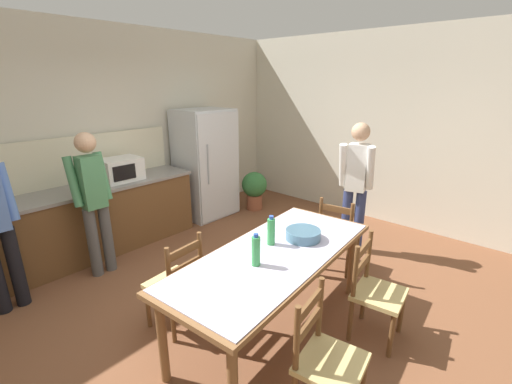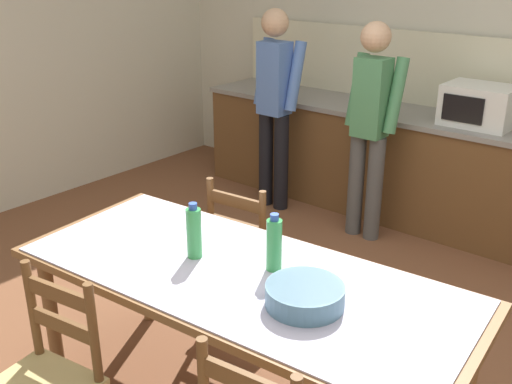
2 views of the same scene
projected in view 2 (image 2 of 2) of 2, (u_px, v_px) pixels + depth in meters
The scene contains 12 objects.
ground_plane at pixel (294, 367), 3.27m from camera, with size 8.32×8.32×0.00m, color brown.
wall_back at pixel (501, 43), 4.63m from camera, with size 6.52×0.12×2.90m, color beige.
kitchen_counter at pixel (380, 160), 5.12m from camera, with size 3.38×0.66×0.90m.
counter_splashback at pixel (405, 67), 5.06m from camera, with size 3.34×0.03×0.60m, color beige.
microwave at pixel (479, 105), 4.42m from camera, with size 0.50×0.39×0.30m.
dining_table at pixel (241, 288), 2.68m from camera, with size 2.17×1.05×0.79m.
bottle_near_centre at pixel (194, 232), 2.74m from camera, with size 0.07×0.07×0.27m.
bottle_off_centre at pixel (274, 244), 2.63m from camera, with size 0.07×0.07×0.27m.
serving_bowl at pixel (305, 294), 2.39m from camera, with size 0.32×0.32×0.09m.
chair_side_far_left at pixel (249, 251), 3.59m from camera, with size 0.46×0.44×0.91m.
person_at_sink at pixel (275, 100), 5.00m from camera, with size 0.43×0.29×1.69m.
person_at_counter at pixel (370, 121), 4.45m from camera, with size 0.42×0.29×1.66m.
Camera 2 is at (1.54, -2.19, 2.11)m, focal length 42.00 mm.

